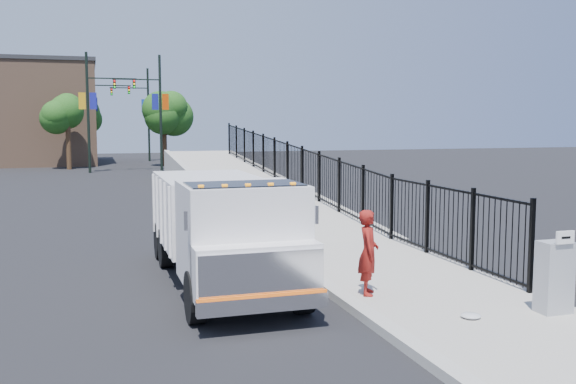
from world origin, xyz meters
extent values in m
plane|color=black|center=(0.00, 0.00, 0.00)|extent=(120.00, 120.00, 0.00)
cube|color=#9E998E|center=(1.93, -2.00, 0.06)|extent=(3.55, 12.00, 0.12)
cube|color=#ADAAA3|center=(0.00, -2.00, 0.08)|extent=(0.30, 12.00, 0.16)
cube|color=#9E998E|center=(2.12, 16.00, 0.00)|extent=(3.95, 24.06, 3.19)
cube|color=black|center=(3.55, 12.00, 0.90)|extent=(0.10, 28.00, 1.80)
cube|color=black|center=(-1.92, 1.13, 0.50)|extent=(0.91, 6.16, 0.20)
cube|color=white|center=(-1.92, -0.95, 1.40)|extent=(2.13, 2.00, 1.81)
cube|color=white|center=(-1.92, -2.09, 0.95)|extent=(2.13, 0.64, 0.91)
cube|color=silver|center=(-1.92, -2.42, 0.95)|extent=(2.08, 0.07, 0.77)
cube|color=silver|center=(-1.92, -2.49, 0.50)|extent=(2.17, 0.17, 0.25)
cube|color=#FF6311|center=(-1.92, -2.49, 0.63)|extent=(2.17, 0.05, 0.05)
cube|color=black|center=(-1.92, -1.18, 1.95)|extent=(1.99, 1.18, 0.77)
cube|color=white|center=(-1.92, 2.31, 1.40)|extent=(2.18, 3.81, 1.54)
cube|color=silver|center=(-3.05, -1.86, 1.81)|extent=(0.05, 0.05, 0.32)
cube|color=silver|center=(-0.79, -1.86, 1.81)|extent=(0.05, 0.05, 0.32)
cube|color=orange|center=(-2.74, -1.50, 2.33)|extent=(0.09, 0.07, 0.05)
cube|color=orange|center=(-2.33, -1.50, 2.33)|extent=(0.09, 0.07, 0.05)
cube|color=orange|center=(-1.92, -1.50, 2.33)|extent=(0.09, 0.07, 0.05)
cube|color=orange|center=(-1.51, -1.50, 2.33)|extent=(0.09, 0.07, 0.05)
cube|color=orange|center=(-1.10, -1.50, 2.33)|extent=(0.09, 0.07, 0.05)
cylinder|color=black|center=(-2.87, -1.59, 0.45)|extent=(0.29, 0.91, 0.91)
cylinder|color=black|center=(-0.97, -1.59, 0.45)|extent=(0.29, 0.91, 0.91)
cylinder|color=black|center=(-2.88, 2.85, 0.45)|extent=(0.29, 0.91, 0.91)
cylinder|color=black|center=(-0.97, 2.85, 0.45)|extent=(0.29, 0.91, 0.91)
cylinder|color=black|center=(-2.88, 3.85, 0.45)|extent=(0.29, 0.91, 0.91)
cylinder|color=black|center=(-0.97, 3.85, 0.45)|extent=(0.29, 0.91, 0.91)
imported|color=maroon|center=(0.51, -1.17, 0.94)|extent=(0.59, 0.70, 1.64)
cube|color=gray|center=(3.10, -3.20, 0.75)|extent=(0.55, 0.40, 1.25)
cube|color=white|center=(3.10, -3.42, 1.48)|extent=(0.35, 0.04, 0.22)
ellipsoid|color=silver|center=(1.55, -3.07, 0.16)|extent=(0.34, 0.34, 0.09)
cylinder|color=black|center=(-4.57, 32.73, 4.00)|extent=(0.18, 0.18, 8.00)
cube|color=black|center=(-2.97, 32.73, 6.30)|extent=(3.20, 0.08, 0.08)
cube|color=black|center=(-1.53, 32.73, 5.95)|extent=(0.18, 0.22, 0.60)
cube|color=navy|center=(-4.22, 32.73, 4.80)|extent=(0.45, 0.04, 1.10)
cube|color=orange|center=(-4.92, 32.73, 4.80)|extent=(0.45, 0.04, 1.10)
cylinder|color=black|center=(0.24, 33.24, 4.00)|extent=(0.18, 0.18, 8.00)
cube|color=black|center=(-1.36, 33.24, 6.30)|extent=(3.20, 0.08, 0.08)
cube|color=black|center=(-2.80, 33.24, 5.95)|extent=(0.18, 0.22, 0.60)
cube|color=#C23D04|center=(0.59, 33.24, 4.80)|extent=(0.45, 0.04, 1.10)
cube|color=navy|center=(-0.11, 33.24, 4.80)|extent=(0.45, 0.04, 1.10)
cylinder|color=black|center=(-4.42, 41.44, 4.00)|extent=(0.18, 0.18, 8.00)
cube|color=black|center=(-2.82, 41.44, 6.30)|extent=(3.20, 0.08, 0.08)
cube|color=black|center=(-1.38, 41.44, 5.95)|extent=(0.18, 0.22, 0.60)
cube|color=navy|center=(-4.07, 41.44, 4.80)|extent=(0.45, 0.04, 1.10)
cube|color=#CB481D|center=(-4.77, 41.44, 4.80)|extent=(0.45, 0.04, 1.10)
cylinder|color=black|center=(0.41, 44.78, 4.00)|extent=(0.18, 0.18, 8.00)
cube|color=black|center=(-1.19, 44.78, 6.30)|extent=(3.20, 0.08, 0.08)
cube|color=black|center=(-2.63, 44.78, 5.95)|extent=(0.18, 0.22, 0.60)
cube|color=gold|center=(0.76, 44.78, 4.80)|extent=(0.45, 0.04, 1.10)
cube|color=#103AA0|center=(0.06, 44.78, 4.80)|extent=(0.45, 0.04, 1.10)
cylinder|color=#382314|center=(-5.99, 36.51, 1.60)|extent=(0.36, 0.36, 3.20)
sphere|color=#194714|center=(-5.99, 36.51, 4.00)|extent=(2.54, 2.54, 2.54)
cylinder|color=#382314|center=(1.02, 38.14, 1.60)|extent=(0.36, 0.36, 3.20)
sphere|color=#194714|center=(1.02, 38.14, 4.00)|extent=(2.83, 2.83, 2.83)
cylinder|color=#382314|center=(-5.11, 48.93, 1.60)|extent=(0.36, 0.36, 3.20)
sphere|color=#194714|center=(-5.11, 48.93, 4.00)|extent=(3.17, 3.17, 3.17)
cube|color=#8C664C|center=(-9.00, 44.00, 4.00)|extent=(10.00, 10.00, 8.00)
camera|label=1|loc=(-4.50, -12.21, 3.42)|focal=40.00mm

